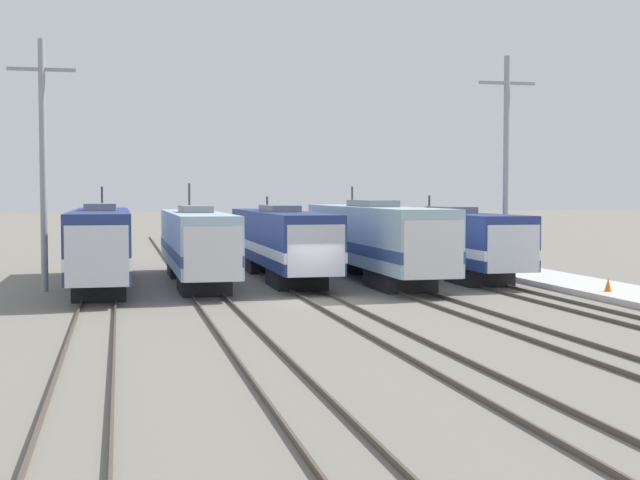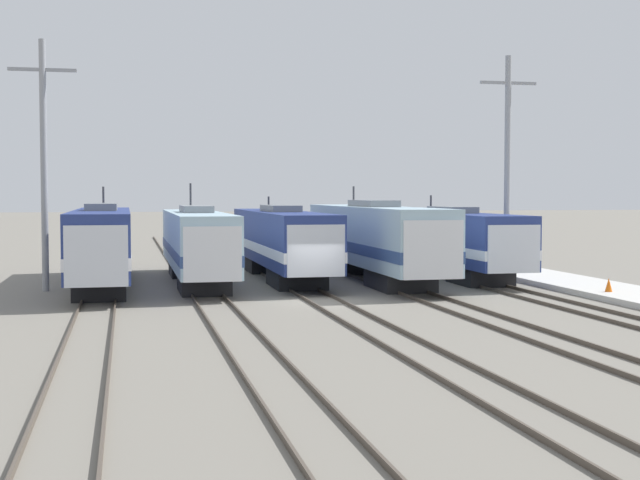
{
  "view_description": "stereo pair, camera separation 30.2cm",
  "coord_description": "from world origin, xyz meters",
  "px_view_note": "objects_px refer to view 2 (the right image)",
  "views": [
    {
      "loc": [
        -8.74,
        -38.03,
        4.74
      ],
      "look_at": [
        0.43,
        2.57,
        2.58
      ],
      "focal_mm": 50.0,
      "sensor_mm": 36.0,
      "label": 1
    },
    {
      "loc": [
        -8.45,
        -38.1,
        4.74
      ],
      "look_at": [
        0.43,
        2.57,
        2.58
      ],
      "focal_mm": 50.0,
      "sensor_mm": 36.0,
      "label": 2
    }
  ],
  "objects_px": {
    "catenary_tower_right": "(507,164)",
    "locomotive_far_right": "(455,241)",
    "traffic_cone": "(609,285)",
    "locomotive_center": "(282,241)",
    "catenary_tower_left": "(44,160)",
    "locomotive_center_right": "(376,240)",
    "locomotive_far_left": "(102,245)",
    "locomotive_center_left": "(197,244)"
  },
  "relations": [
    {
      "from": "catenary_tower_left",
      "to": "catenary_tower_right",
      "type": "distance_m",
      "value": 24.07
    },
    {
      "from": "locomotive_far_left",
      "to": "locomotive_far_right",
      "type": "height_order",
      "value": "locomotive_far_left"
    },
    {
      "from": "traffic_cone",
      "to": "catenary_tower_left",
      "type": "bearing_deg",
      "value": 162.01
    },
    {
      "from": "locomotive_center_left",
      "to": "locomotive_center_right",
      "type": "distance_m",
      "value": 9.65
    },
    {
      "from": "locomotive_center_left",
      "to": "locomotive_far_right",
      "type": "distance_m",
      "value": 14.48
    },
    {
      "from": "locomotive_center",
      "to": "catenary_tower_left",
      "type": "height_order",
      "value": "catenary_tower_left"
    },
    {
      "from": "locomotive_center_left",
      "to": "catenary_tower_right",
      "type": "relative_size",
      "value": 1.49
    },
    {
      "from": "locomotive_center_left",
      "to": "catenary_tower_right",
      "type": "bearing_deg",
      "value": -5.85
    },
    {
      "from": "locomotive_center_right",
      "to": "catenary_tower_left",
      "type": "height_order",
      "value": "catenary_tower_left"
    },
    {
      "from": "locomotive_far_left",
      "to": "locomotive_center_left",
      "type": "height_order",
      "value": "locomotive_center_left"
    },
    {
      "from": "locomotive_center_right",
      "to": "traffic_cone",
      "type": "height_order",
      "value": "locomotive_center_right"
    },
    {
      "from": "locomotive_center",
      "to": "locomotive_far_right",
      "type": "height_order",
      "value": "locomotive_far_right"
    },
    {
      "from": "locomotive_center_left",
      "to": "traffic_cone",
      "type": "xyz_separation_m",
      "value": [
        17.93,
        -9.95,
        -1.54
      ]
    },
    {
      "from": "locomotive_center_left",
      "to": "locomotive_center",
      "type": "xyz_separation_m",
      "value": [
        4.82,
        1.88,
        -0.01
      ]
    },
    {
      "from": "locomotive_far_right",
      "to": "traffic_cone",
      "type": "height_order",
      "value": "locomotive_far_right"
    },
    {
      "from": "catenary_tower_left",
      "to": "locomotive_center_right",
      "type": "bearing_deg",
      "value": 5.18
    },
    {
      "from": "catenary_tower_right",
      "to": "traffic_cone",
      "type": "relative_size",
      "value": 19.15
    },
    {
      "from": "catenary_tower_left",
      "to": "catenary_tower_right",
      "type": "bearing_deg",
      "value": 0.0
    },
    {
      "from": "catenary_tower_right",
      "to": "locomotive_far_right",
      "type": "bearing_deg",
      "value": 134.34
    },
    {
      "from": "locomotive_far_left",
      "to": "locomotive_far_right",
      "type": "xyz_separation_m",
      "value": [
        19.3,
        1.37,
        -0.12
      ]
    },
    {
      "from": "locomotive_far_right",
      "to": "catenary_tower_right",
      "type": "height_order",
      "value": "catenary_tower_right"
    },
    {
      "from": "catenary_tower_left",
      "to": "traffic_cone",
      "type": "bearing_deg",
      "value": -17.99
    },
    {
      "from": "locomotive_center",
      "to": "locomotive_far_right",
      "type": "bearing_deg",
      "value": -8.31
    },
    {
      "from": "locomotive_center_right",
      "to": "locomotive_far_left",
      "type": "bearing_deg",
      "value": -177.0
    },
    {
      "from": "locomotive_far_right",
      "to": "catenary_tower_right",
      "type": "bearing_deg",
      "value": -45.66
    },
    {
      "from": "locomotive_far_left",
      "to": "locomotive_center",
      "type": "xyz_separation_m",
      "value": [
        9.65,
        2.78,
        -0.07
      ]
    },
    {
      "from": "catenary_tower_left",
      "to": "locomotive_center",
      "type": "bearing_deg",
      "value": 16.22
    },
    {
      "from": "locomotive_far_left",
      "to": "traffic_cone",
      "type": "distance_m",
      "value": 24.54
    },
    {
      "from": "locomotive_center_right",
      "to": "catenary_tower_right",
      "type": "xyz_separation_m",
      "value": [
        6.94,
        -1.55,
        4.1
      ]
    },
    {
      "from": "locomotive_center",
      "to": "locomotive_center_right",
      "type": "relative_size",
      "value": 0.97
    },
    {
      "from": "locomotive_far_right",
      "to": "traffic_cone",
      "type": "distance_m",
      "value": 11.08
    },
    {
      "from": "locomotive_center_left",
      "to": "catenary_tower_right",
      "type": "xyz_separation_m",
      "value": [
        16.59,
        -1.7,
        4.23
      ]
    },
    {
      "from": "locomotive_center_left",
      "to": "catenary_tower_left",
      "type": "bearing_deg",
      "value": -167.19
    },
    {
      "from": "locomotive_center_left",
      "to": "locomotive_far_right",
      "type": "xyz_separation_m",
      "value": [
        14.47,
        0.47,
        -0.05
      ]
    },
    {
      "from": "locomotive_far_left",
      "to": "locomotive_far_right",
      "type": "relative_size",
      "value": 1.12
    },
    {
      "from": "locomotive_center",
      "to": "locomotive_far_right",
      "type": "relative_size",
      "value": 1.16
    },
    {
      "from": "locomotive_center",
      "to": "locomotive_center_right",
      "type": "height_order",
      "value": "locomotive_center_right"
    },
    {
      "from": "locomotive_center_left",
      "to": "catenary_tower_left",
      "type": "height_order",
      "value": "catenary_tower_left"
    },
    {
      "from": "catenary_tower_left",
      "to": "catenary_tower_right",
      "type": "xyz_separation_m",
      "value": [
        24.07,
        0.0,
        0.0
      ]
    },
    {
      "from": "locomotive_far_right",
      "to": "catenary_tower_left",
      "type": "height_order",
      "value": "catenary_tower_left"
    },
    {
      "from": "locomotive_center",
      "to": "locomotive_center_right",
      "type": "xyz_separation_m",
      "value": [
        4.82,
        -2.03,
        0.14
      ]
    },
    {
      "from": "locomotive_far_left",
      "to": "locomotive_center_right",
      "type": "distance_m",
      "value": 14.49
    }
  ]
}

